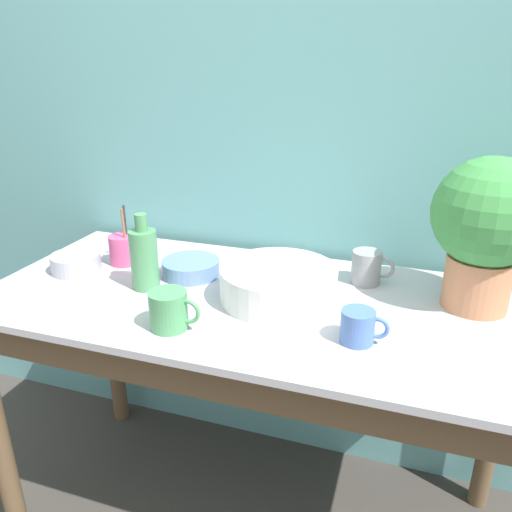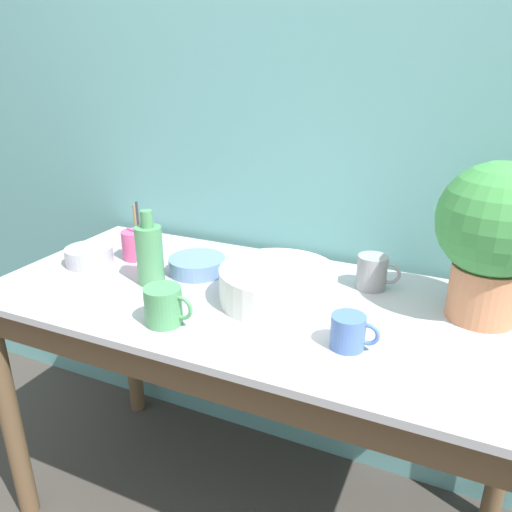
# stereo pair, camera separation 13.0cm
# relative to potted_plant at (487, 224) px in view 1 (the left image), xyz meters

# --- Properties ---
(wall_back) EXTENTS (6.00, 0.05, 2.40)m
(wall_back) POSITION_rel_potted_plant_xyz_m (-0.55, 0.27, 0.17)
(wall_back) COLOR #609E9E
(wall_back) RESTS_ON ground_plane
(counter_table) EXTENTS (1.49, 0.68, 0.80)m
(counter_table) POSITION_rel_potted_plant_xyz_m (-0.55, -0.15, -0.37)
(counter_table) COLOR brown
(counter_table) RESTS_ON ground_plane
(potted_plant) EXTENTS (0.27, 0.27, 0.39)m
(potted_plant) POSITION_rel_potted_plant_xyz_m (0.00, 0.00, 0.00)
(potted_plant) COLOR tan
(potted_plant) RESTS_ON counter_table
(bowl_wash_large) EXTENTS (0.31, 0.31, 0.09)m
(bowl_wash_large) POSITION_rel_potted_plant_xyz_m (-0.49, -0.12, -0.18)
(bowl_wash_large) COLOR silver
(bowl_wash_large) RESTS_ON counter_table
(bottle_tall) EXTENTS (0.08, 0.08, 0.22)m
(bottle_tall) POSITION_rel_potted_plant_xyz_m (-0.87, -0.16, -0.14)
(bottle_tall) COLOR #4C8C59
(bottle_tall) RESTS_ON counter_table
(mug_green) EXTENTS (0.13, 0.09, 0.09)m
(mug_green) POSITION_rel_potted_plant_xyz_m (-0.70, -0.35, -0.18)
(mug_green) COLOR #4C935B
(mug_green) RESTS_ON counter_table
(mug_grey) EXTENTS (0.12, 0.08, 0.10)m
(mug_grey) POSITION_rel_potted_plant_xyz_m (-0.28, 0.06, -0.18)
(mug_grey) COLOR gray
(mug_grey) RESTS_ON counter_table
(mug_blue) EXTENTS (0.11, 0.08, 0.08)m
(mug_blue) POSITION_rel_potted_plant_xyz_m (-0.26, -0.27, -0.19)
(mug_blue) COLOR #4C70B7
(mug_blue) RESTS_ON counter_table
(bowl_small_steel) EXTENTS (0.15, 0.15, 0.05)m
(bowl_small_steel) POSITION_rel_potted_plant_xyz_m (-1.13, -0.13, -0.20)
(bowl_small_steel) COLOR #A8A8B2
(bowl_small_steel) RESTS_ON counter_table
(bowl_small_blue) EXTENTS (0.17, 0.17, 0.05)m
(bowl_small_blue) POSITION_rel_potted_plant_xyz_m (-0.78, -0.05, -0.20)
(bowl_small_blue) COLOR #6684B2
(bowl_small_blue) RESTS_ON counter_table
(utensil_cup) EXTENTS (0.09, 0.09, 0.19)m
(utensil_cup) POSITION_rel_potted_plant_xyz_m (-1.02, -0.03, -0.18)
(utensil_cup) COLOR #CC4C7F
(utensil_cup) RESTS_ON counter_table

